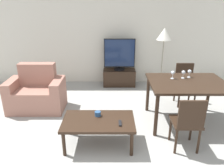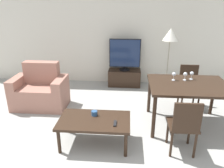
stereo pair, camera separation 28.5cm
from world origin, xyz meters
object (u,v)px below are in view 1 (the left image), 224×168
Objects in this scene: dining_table at (188,87)px; remote_primary at (120,123)px; tv_stand at (120,77)px; armchair at (37,94)px; wine_glass_left at (173,73)px; dining_chair_near at (188,121)px; floor_lamp at (165,37)px; tv at (120,54)px; wine_glass_center at (184,73)px; wine_glass_right at (190,72)px; dining_chair_far at (185,82)px; cup_white_near at (98,114)px; coffee_table at (99,123)px.

dining_table reaches higher than remote_primary.
remote_primary is (-0.07, -2.64, 0.22)m from tv_stand.
wine_glass_left reaches higher than armchair.
dining_table is 0.86m from dining_chair_near.
dining_table is at bearing -87.61° from floor_lamp.
tv is 5.28× the size of remote_primary.
armchair is 2.85m from wine_glass_center.
dining_chair_far is at bearing 76.21° from wine_glass_right.
dining_table reaches higher than cup_white_near.
wine_glass_center reaches higher than dining_chair_near.
wine_glass_right reaches higher than cup_white_near.
coffee_table reaches higher than tv_stand.
floor_lamp is at bearing 23.40° from armchair.
wine_glass_left is (-0.23, 0.17, 0.19)m from dining_table.
tv_stand is 0.55× the size of floor_lamp.
dining_chair_near is 5.69× the size of remote_primary.
dining_chair_near is at bearing -90.13° from wine_glass_left.
dining_table is at bearing -10.49° from armchair.
wine_glass_right is at bearing 25.95° from cup_white_near.
tv is 2.60m from coffee_table.
armchair is 7.37× the size of wine_glass_right.
armchair is 7.37× the size of wine_glass_center.
tv_stand is 0.61m from tv.
tv_stand is at bearing 88.44° from remote_primary.
wine_glass_center reaches higher than coffee_table.
cup_white_near is at bearing -99.57° from tv.
cup_white_near is (-0.02, 0.13, 0.08)m from coffee_table.
wine_glass_left reaches higher than tv_stand.
coffee_table is 7.30× the size of wine_glass_center.
armchair reaches higher than dining_chair_far.
cup_white_near is at bearing -153.70° from wine_glass_center.
dining_chair_near is 5.85× the size of wine_glass_right.
cup_white_near is 0.64× the size of wine_glass_right.
dining_chair_near is at bearing -105.98° from dining_chair_far.
dining_chair_far is at bearing 40.38° from coffee_table.
coffee_table is 2.92m from floor_lamp.
dining_table is 0.86m from dining_chair_far.
floor_lamp reaches higher than coffee_table.
tv is 1.75m from dining_chair_far.
floor_lamp is at bearing 58.94° from coffee_table.
dining_table is at bearing -59.07° from tv.
dining_table is at bearing -37.14° from wine_glass_left.
tv is 0.53× the size of floor_lamp.
armchair is 2.97m from wine_glass_right.
coffee_table is (1.31, -1.19, 0.05)m from armchair.
wine_glass_center and wine_glass_right have the same top height.
floor_lamp reaches higher than dining_chair_near.
wine_glass_right reaches higher than dining_table.
armchair is at bearing -174.69° from dining_chair_far.
coffee_table is 1.78m from wine_glass_center.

